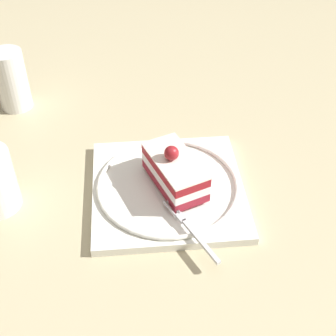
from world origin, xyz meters
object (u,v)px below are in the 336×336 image
Objects in this scene: fork at (189,228)px; cake_slice at (172,171)px; dessert_plate at (168,188)px; drink_glass_near at (12,83)px.

cake_slice is at bearing 17.38° from fork.
dessert_plate is 2.30× the size of drink_glass_near.
dessert_plate is 2.02× the size of cake_slice.
cake_slice is 1.14× the size of drink_glass_near.
cake_slice reaches higher than dessert_plate.
drink_glass_near reaches higher than cake_slice.
cake_slice is at bearing -125.79° from drink_glass_near.
fork is 1.02× the size of drink_glass_near.
cake_slice is (0.00, -0.01, 0.03)m from dessert_plate.
cake_slice is 0.36m from drink_glass_near.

